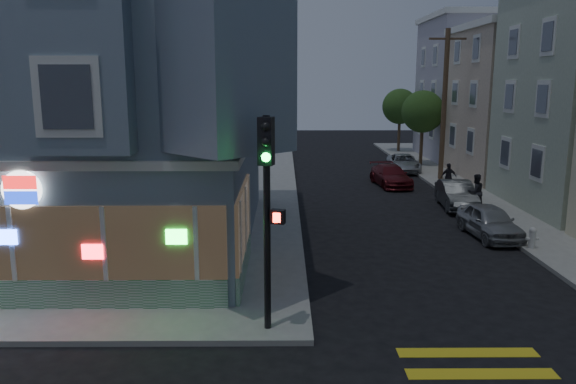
{
  "coord_description": "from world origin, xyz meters",
  "views": [
    {
      "loc": [
        2.3,
        -10.21,
        6.14
      ],
      "look_at": [
        2.42,
        6.02,
        2.9
      ],
      "focal_mm": 35.0,
      "sensor_mm": 36.0,
      "label": 1
    }
  ],
  "objects_px": {
    "pedestrian_a": "(476,192)",
    "parked_car_b": "(456,195)",
    "traffic_signal": "(267,189)",
    "street_tree_near": "(423,112)",
    "utility_pole": "(444,103)",
    "parked_car_c": "(391,176)",
    "pedestrian_b": "(449,177)",
    "fire_hydrant": "(532,237)",
    "parked_car_d": "(403,163)",
    "street_tree_far": "(400,107)",
    "parked_car_a": "(490,222)"
  },
  "relations": [
    {
      "from": "pedestrian_a",
      "to": "parked_car_b",
      "type": "distance_m",
      "value": 1.17
    },
    {
      "from": "traffic_signal",
      "to": "street_tree_near",
      "type": "bearing_deg",
      "value": 84.81
    },
    {
      "from": "utility_pole",
      "to": "parked_car_c",
      "type": "xyz_separation_m",
      "value": [
        -3.4,
        -1.63,
        -4.18
      ]
    },
    {
      "from": "pedestrian_b",
      "to": "parked_car_c",
      "type": "distance_m",
      "value": 3.6
    },
    {
      "from": "parked_car_c",
      "to": "fire_hydrant",
      "type": "distance_m",
      "value": 13.33
    },
    {
      "from": "parked_car_d",
      "to": "traffic_signal",
      "type": "bearing_deg",
      "value": -104.65
    },
    {
      "from": "street_tree_near",
      "to": "fire_hydrant",
      "type": "distance_m",
      "value": 20.97
    },
    {
      "from": "parked_car_b",
      "to": "traffic_signal",
      "type": "relative_size",
      "value": 0.77
    },
    {
      "from": "street_tree_far",
      "to": "parked_car_a",
      "type": "distance_m",
      "value": 26.99
    },
    {
      "from": "parked_car_b",
      "to": "street_tree_near",
      "type": "bearing_deg",
      "value": 88.12
    },
    {
      "from": "street_tree_far",
      "to": "utility_pole",
      "type": "bearing_deg",
      "value": -90.82
    },
    {
      "from": "street_tree_far",
      "to": "parked_car_b",
      "type": "distance_m",
      "value": 21.83
    },
    {
      "from": "fire_hydrant",
      "to": "parked_car_d",
      "type": "bearing_deg",
      "value": 92.69
    },
    {
      "from": "parked_car_a",
      "to": "fire_hydrant",
      "type": "distance_m",
      "value": 2.13
    },
    {
      "from": "traffic_signal",
      "to": "parked_car_a",
      "type": "bearing_deg",
      "value": 60.9
    },
    {
      "from": "pedestrian_b",
      "to": "fire_hydrant",
      "type": "xyz_separation_m",
      "value": [
        -0.04,
        -10.75,
        -0.36
      ]
    },
    {
      "from": "utility_pole",
      "to": "parked_car_c",
      "type": "relative_size",
      "value": 2.13
    },
    {
      "from": "street_tree_far",
      "to": "traffic_signal",
      "type": "height_order",
      "value": "street_tree_far"
    },
    {
      "from": "parked_car_a",
      "to": "parked_car_c",
      "type": "height_order",
      "value": "parked_car_a"
    },
    {
      "from": "parked_car_b",
      "to": "traffic_signal",
      "type": "xyz_separation_m",
      "value": [
        -8.78,
        -13.89,
        3.01
      ]
    },
    {
      "from": "street_tree_far",
      "to": "fire_hydrant",
      "type": "xyz_separation_m",
      "value": [
        -0.9,
        -28.68,
        -3.38
      ]
    },
    {
      "from": "street_tree_far",
      "to": "fire_hydrant",
      "type": "bearing_deg",
      "value": -91.8
    },
    {
      "from": "street_tree_far",
      "to": "pedestrian_a",
      "type": "xyz_separation_m",
      "value": [
        -0.9,
        -22.48,
        -2.94
      ]
    },
    {
      "from": "parked_car_a",
      "to": "traffic_signal",
      "type": "bearing_deg",
      "value": -139.08
    },
    {
      "from": "street_tree_near",
      "to": "pedestrian_b",
      "type": "bearing_deg",
      "value": -94.93
    },
    {
      "from": "street_tree_near",
      "to": "parked_car_b",
      "type": "xyz_separation_m",
      "value": [
        -1.5,
        -13.53,
        -3.27
      ]
    },
    {
      "from": "parked_car_a",
      "to": "pedestrian_b",
      "type": "bearing_deg",
      "value": 79.59
    },
    {
      "from": "parked_car_d",
      "to": "fire_hydrant",
      "type": "xyz_separation_m",
      "value": [
        0.86,
        -18.25,
        -0.04
      ]
    },
    {
      "from": "utility_pole",
      "to": "traffic_signal",
      "type": "xyz_separation_m",
      "value": [
        -10.08,
        -21.42,
        -1.13
      ]
    },
    {
      "from": "pedestrian_a",
      "to": "parked_car_b",
      "type": "height_order",
      "value": "pedestrian_a"
    },
    {
      "from": "utility_pole",
      "to": "pedestrian_b",
      "type": "bearing_deg",
      "value": -99.48
    },
    {
      "from": "street_tree_near",
      "to": "parked_car_d",
      "type": "relative_size",
      "value": 1.23
    },
    {
      "from": "pedestrian_b",
      "to": "pedestrian_a",
      "type": "bearing_deg",
      "value": 83.61
    },
    {
      "from": "pedestrian_a",
      "to": "pedestrian_b",
      "type": "relative_size",
      "value": 1.1
    },
    {
      "from": "traffic_signal",
      "to": "parked_car_d",
      "type": "bearing_deg",
      "value": 86.53
    },
    {
      "from": "pedestrian_b",
      "to": "parked_car_d",
      "type": "height_order",
      "value": "pedestrian_b"
    },
    {
      "from": "parked_car_b",
      "to": "fire_hydrant",
      "type": "distance_m",
      "value": 7.17
    },
    {
      "from": "parked_car_b",
      "to": "parked_car_d",
      "type": "distance_m",
      "value": 11.1
    },
    {
      "from": "utility_pole",
      "to": "pedestrian_a",
      "type": "height_order",
      "value": "utility_pole"
    },
    {
      "from": "street_tree_near",
      "to": "pedestrian_a",
      "type": "xyz_separation_m",
      "value": [
        -0.9,
        -14.48,
        -2.94
      ]
    },
    {
      "from": "pedestrian_b",
      "to": "fire_hydrant",
      "type": "bearing_deg",
      "value": 83.93
    },
    {
      "from": "pedestrian_b",
      "to": "traffic_signal",
      "type": "relative_size",
      "value": 0.29
    },
    {
      "from": "utility_pole",
      "to": "street_tree_far",
      "type": "xyz_separation_m",
      "value": [
        0.2,
        14.0,
        -0.86
      ]
    },
    {
      "from": "street_tree_near",
      "to": "fire_hydrant",
      "type": "relative_size",
      "value": 6.8
    },
    {
      "from": "utility_pole",
      "to": "fire_hydrant",
      "type": "height_order",
      "value": "utility_pole"
    },
    {
      "from": "street_tree_far",
      "to": "pedestrian_a",
      "type": "height_order",
      "value": "street_tree_far"
    },
    {
      "from": "parked_car_a",
      "to": "parked_car_c",
      "type": "bearing_deg",
      "value": 94.85
    },
    {
      "from": "street_tree_far",
      "to": "parked_car_b",
      "type": "relative_size",
      "value": 1.31
    },
    {
      "from": "fire_hydrant",
      "to": "parked_car_a",
      "type": "bearing_deg",
      "value": 113.58
    },
    {
      "from": "utility_pole",
      "to": "parked_car_d",
      "type": "relative_size",
      "value": 2.1
    }
  ]
}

